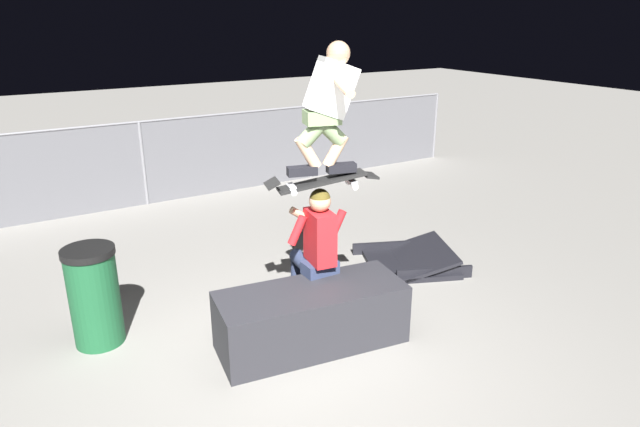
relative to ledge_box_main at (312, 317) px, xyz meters
name	(u,v)px	position (x,y,z in m)	size (l,w,h in m)	color
ground_plane	(294,358)	(-0.25, -0.12, -0.28)	(40.00, 40.00, 0.00)	gray
ledge_box_main	(312,317)	(0.00, 0.00, 0.00)	(1.69, 0.65, 0.56)	#28282D
person_sitting_on_ledge	(315,246)	(0.25, 0.36, 0.51)	(0.60, 0.78, 1.39)	#2D3856
skateboard	(322,182)	(0.24, 0.21, 1.19)	(1.04, 0.44, 0.15)	black
skater_airborne	(328,103)	(0.29, 0.20, 1.88)	(0.64, 0.88, 1.12)	black
kicker_ramp	(409,261)	(1.86, 0.86, -0.23)	(1.28, 1.26, 0.31)	black
trash_bin	(94,296)	(-1.66, 1.05, 0.19)	(0.46, 0.46, 0.94)	#19512D
fence_back	(143,161)	(-0.25, 4.80, 0.43)	(12.05, 0.05, 1.33)	slate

